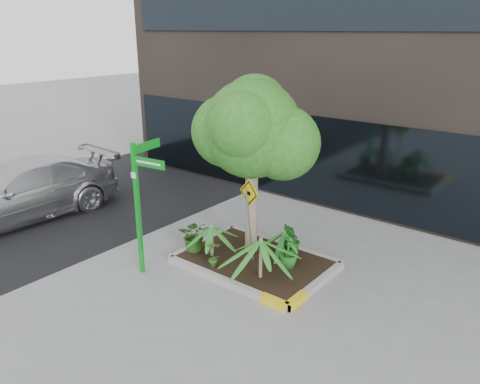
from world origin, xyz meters
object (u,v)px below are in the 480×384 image
Objects in this scene: parked_car at (18,191)px; street_sign_post at (141,195)px; tree at (253,129)px; cattle_sign at (249,207)px.

street_sign_post is (5.10, 0.15, 1.00)m from parked_car.
tree reaches higher than street_sign_post.
parked_car is (-6.45, -2.21, -2.22)m from tree.
street_sign_post is 1.50× the size of cattle_sign.
tree is at bearing 135.41° from cattle_sign.
cattle_sign is (6.78, 1.68, 0.66)m from parked_car.
parked_car is at bearing -152.63° from cattle_sign.
cattle_sign is at bearing -58.04° from tree.
tree is 0.75× the size of parked_car.
tree is 2.14× the size of cattle_sign.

